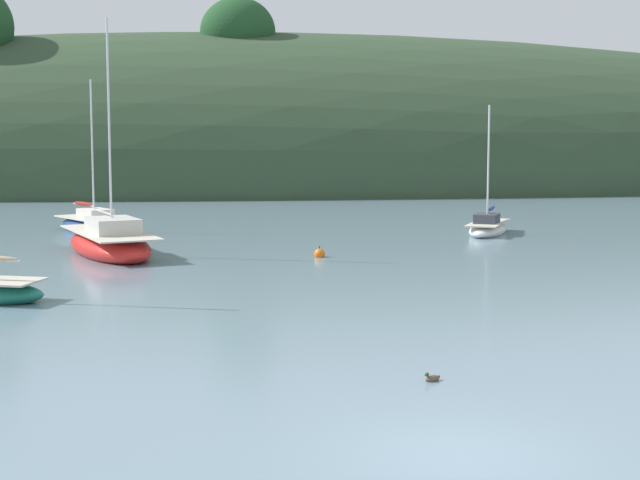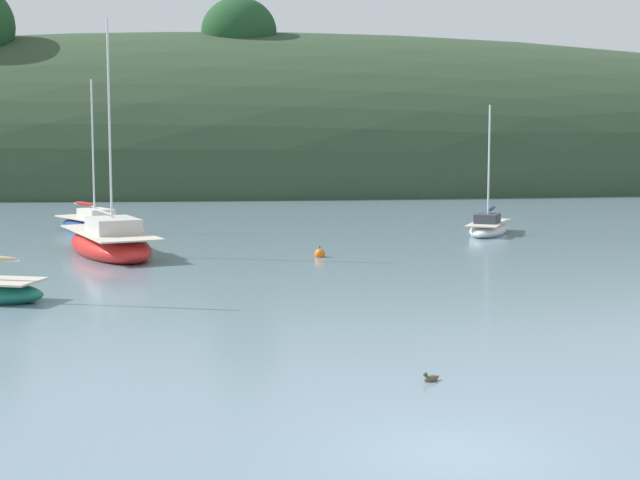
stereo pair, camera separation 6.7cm
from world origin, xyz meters
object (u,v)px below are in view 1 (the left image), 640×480
(sailboat_teal_outer, at_px, (92,224))
(mooring_buoy_channel, at_px, (320,254))
(sailboat_orange_cutter, at_px, (488,228))
(sailboat_navy_dinghy, at_px, (110,244))
(duck_trailing, at_px, (432,378))

(sailboat_teal_outer, height_order, mooring_buoy_channel, sailboat_teal_outer)
(sailboat_teal_outer, distance_m, mooring_buoy_channel, 14.97)
(sailboat_orange_cutter, distance_m, mooring_buoy_channel, 11.88)
(sailboat_navy_dinghy, relative_size, duck_trailing, 24.11)
(sailboat_orange_cutter, xyz_separation_m, mooring_buoy_channel, (-9.12, -7.61, -0.20))
(sailboat_navy_dinghy, distance_m, duck_trailing, 23.21)
(sailboat_orange_cutter, bearing_deg, sailboat_navy_dinghy, -161.21)
(mooring_buoy_channel, bearing_deg, sailboat_orange_cutter, 39.83)
(mooring_buoy_channel, relative_size, duck_trailing, 1.33)
(sailboat_navy_dinghy, height_order, sailboat_teal_outer, sailboat_navy_dinghy)
(sailboat_orange_cutter, height_order, mooring_buoy_channel, sailboat_orange_cutter)
(mooring_buoy_channel, bearing_deg, duck_trailing, -89.72)
(sailboat_teal_outer, xyz_separation_m, duck_trailing, (10.29, -30.90, -0.31))
(sailboat_navy_dinghy, bearing_deg, duck_trailing, -68.38)
(mooring_buoy_channel, height_order, duck_trailing, mooring_buoy_channel)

